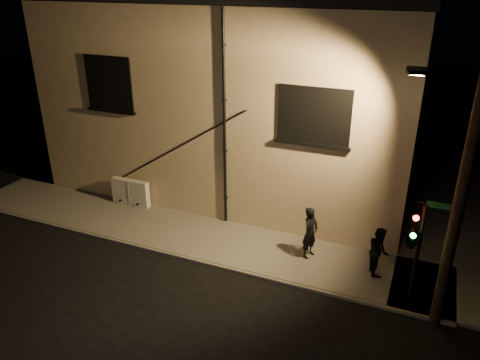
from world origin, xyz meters
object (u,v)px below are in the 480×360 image
at_px(utility_cabinet, 131,192).
at_px(pedestrian_a, 310,233).
at_px(pedestrian_b, 379,251).
at_px(streetlamp_pole, 457,197).
at_px(traffic_signal, 413,237).

bearing_deg(utility_cabinet, pedestrian_a, -6.58).
bearing_deg(pedestrian_b, streetlamp_pole, -151.40).
relative_size(pedestrian_b, traffic_signal, 0.48).
relative_size(utility_cabinet, pedestrian_a, 0.93).
bearing_deg(utility_cabinet, pedestrian_b, -5.57).
xyz_separation_m(pedestrian_b, streetlamp_pole, (1.89, -1.65, 3.10)).
xyz_separation_m(utility_cabinet, traffic_signal, (11.69, -2.44, 1.81)).
height_order(pedestrian_b, traffic_signal, traffic_signal).
bearing_deg(streetlamp_pole, pedestrian_a, 157.95).
relative_size(pedestrian_b, streetlamp_pole, 0.22).
distance_m(utility_cabinet, traffic_signal, 12.08).
distance_m(pedestrian_a, streetlamp_pole, 5.50).
height_order(pedestrian_a, traffic_signal, traffic_signal).
height_order(pedestrian_a, pedestrian_b, pedestrian_a).
xyz_separation_m(pedestrian_a, streetlamp_pole, (4.28, -1.73, 2.99)).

